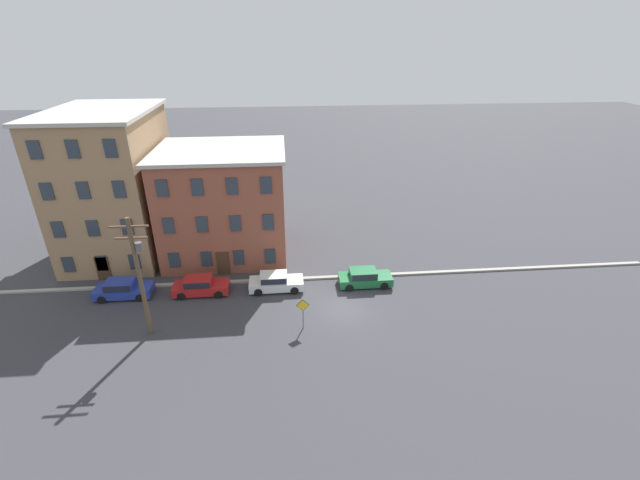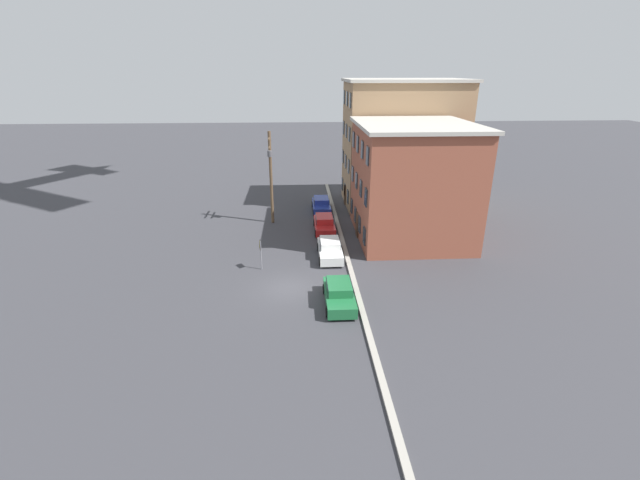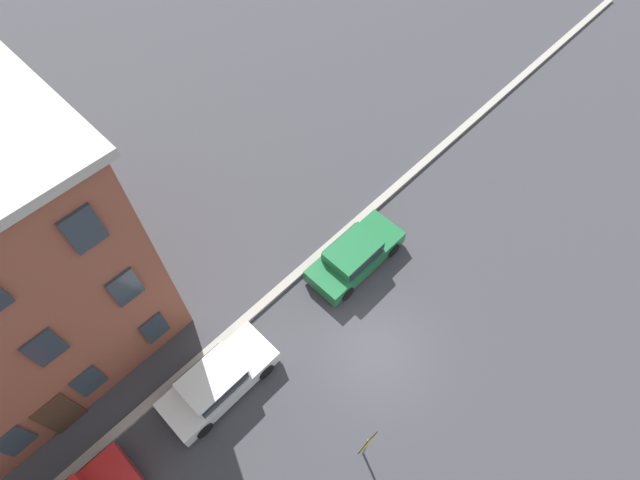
% 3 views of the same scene
% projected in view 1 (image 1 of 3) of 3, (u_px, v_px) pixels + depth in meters
% --- Properties ---
extents(ground_plane, '(200.00, 200.00, 0.00)m').
position_uv_depth(ground_plane, '(342.00, 308.00, 32.82)').
color(ground_plane, '#38383D').
extents(kerb_strip, '(56.00, 0.36, 0.16)m').
position_uv_depth(kerb_strip, '(335.00, 277.00, 36.82)').
color(kerb_strip, '#9E998E').
rests_on(kerb_strip, ground_plane).
extents(apartment_corner, '(8.58, 12.50, 13.19)m').
position_uv_depth(apartment_corner, '(114.00, 184.00, 39.10)').
color(apartment_corner, '#9E7A56').
rests_on(apartment_corner, ground_plane).
extents(apartment_midblock, '(11.34, 9.71, 9.95)m').
position_uv_depth(apartment_midblock, '(225.00, 202.00, 39.36)').
color(apartment_midblock, brown).
rests_on(apartment_midblock, ground_plane).
extents(car_blue, '(4.40, 1.92, 1.43)m').
position_uv_depth(car_blue, '(123.00, 288.00, 33.95)').
color(car_blue, '#233899').
rests_on(car_blue, ground_plane).
extents(car_red, '(4.40, 1.92, 1.43)m').
position_uv_depth(car_red, '(200.00, 285.00, 34.37)').
color(car_red, '#B21E1E').
rests_on(car_red, ground_plane).
extents(car_white, '(4.40, 1.92, 1.43)m').
position_uv_depth(car_white, '(275.00, 281.00, 34.90)').
color(car_white, silver).
rests_on(car_white, ground_plane).
extents(car_green, '(4.40, 1.92, 1.43)m').
position_uv_depth(car_green, '(364.00, 277.00, 35.51)').
color(car_green, '#1E6638').
rests_on(car_green, ground_plane).
extents(caution_sign, '(0.94, 0.08, 2.44)m').
position_uv_depth(caution_sign, '(303.00, 309.00, 29.90)').
color(caution_sign, slate).
rests_on(caution_sign, ground_plane).
extents(utility_pole, '(2.40, 0.44, 8.83)m').
position_uv_depth(utility_pole, '(139.00, 272.00, 27.91)').
color(utility_pole, brown).
rests_on(utility_pole, ground_plane).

